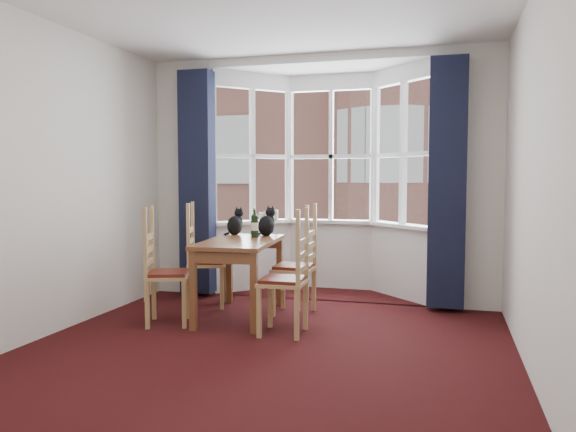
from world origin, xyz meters
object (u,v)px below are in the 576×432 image
at_px(chair_right_far, 302,269).
at_px(candle_short, 266,216).
at_px(candle_extra, 276,215).
at_px(cat_left, 235,224).
at_px(chair_right_near, 293,282).
at_px(cat_right, 267,224).
at_px(chair_left_far, 199,263).
at_px(candle_tall, 261,217).
at_px(chair_left_near, 159,275).
at_px(dining_table, 240,251).
at_px(wine_bottle, 255,225).

xyz_separation_m(chair_right_far, candle_short, (-0.75, 1.10, 0.45)).
bearing_deg(candle_extra, candle_short, -170.84).
relative_size(cat_left, candle_extra, 2.27).
xyz_separation_m(chair_right_near, cat_left, (-0.92, 0.97, 0.43)).
bearing_deg(chair_right_far, cat_right, 155.45).
distance_m(cat_right, candle_extra, 0.93).
relative_size(chair_left_far, candle_tall, 8.71).
distance_m(cat_left, cat_right, 0.37).
distance_m(candle_short, candle_extra, 0.13).
xyz_separation_m(candle_short, candle_extra, (0.12, 0.02, 0.01)).
relative_size(chair_left_near, chair_left_far, 1.00).
xyz_separation_m(chair_left_near, candle_tall, (0.44, 1.82, 0.45)).
distance_m(chair_right_near, candle_short, 2.08).
distance_m(dining_table, candle_short, 1.41).
bearing_deg(candle_extra, cat_right, -79.21).
height_order(dining_table, chair_right_near, chair_right_near).
height_order(cat_left, candle_extra, cat_left).
bearing_deg(candle_short, candle_extra, 9.16).
bearing_deg(chair_left_far, chair_right_far, -2.84).
relative_size(cat_right, candle_tall, 3.14).
xyz_separation_m(chair_right_far, candle_tall, (-0.80, 1.07, 0.45)).
relative_size(cat_left, wine_bottle, 1.01).
bearing_deg(dining_table, candle_short, 96.95).
bearing_deg(candle_tall, cat_right, -68.05).
bearing_deg(cat_right, chair_left_near, -129.72).
bearing_deg(chair_left_near, dining_table, 35.77).
height_order(chair_right_near, candle_tall, candle_tall).
bearing_deg(candle_short, chair_left_far, -112.71).
distance_m(wine_bottle, candle_short, 1.13).
distance_m(chair_left_near, chair_right_near, 1.34).
xyz_separation_m(dining_table, candle_extra, (-0.04, 1.39, 0.27)).
xyz_separation_m(wine_bottle, candle_tall, (-0.28, 1.08, 0.00)).
relative_size(wine_bottle, candle_short, 2.77).
bearing_deg(cat_left, wine_bottle, -36.83).
bearing_deg(wine_bottle, candle_extra, 95.45).
xyz_separation_m(cat_right, wine_bottle, (-0.07, -0.21, 0.01)).
bearing_deg(cat_right, chair_left_far, -168.71).
bearing_deg(chair_right_far, dining_table, -155.09).
relative_size(chair_left_far, chair_right_near, 1.00).
distance_m(dining_table, cat_left, 0.59).
bearing_deg(chair_right_near, dining_table, 145.05).
bearing_deg(cat_left, chair_right_near, -46.43).
height_order(chair_right_far, cat_right, cat_right).
bearing_deg(chair_right_near, chair_right_far, 97.58).
bearing_deg(candle_short, candle_tall, -149.35).
distance_m(chair_left_near, candle_short, 1.96).
xyz_separation_m(chair_right_far, candle_extra, (-0.63, 1.12, 0.47)).
distance_m(chair_right_near, candle_tall, 2.08).
xyz_separation_m(cat_right, candle_tall, (-0.35, 0.87, 0.01)).
xyz_separation_m(chair_left_far, chair_right_near, (1.29, -0.81, 0.00)).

